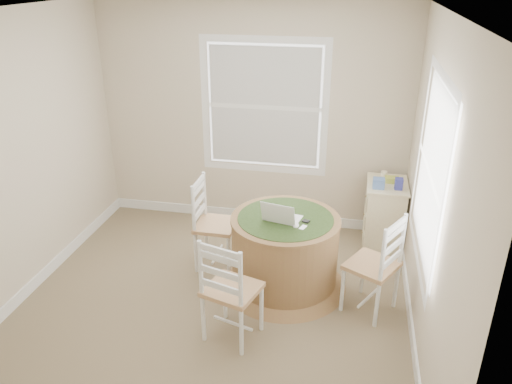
% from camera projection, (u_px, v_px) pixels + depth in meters
% --- Properties ---
extents(room, '(3.64, 3.64, 2.64)m').
position_uv_depth(room, '(231.00, 172.00, 4.25)').
color(room, '#857554').
rests_on(room, ground).
extents(round_table, '(1.22, 1.22, 0.75)m').
position_uv_depth(round_table, '(285.00, 249.00, 4.82)').
color(round_table, brown).
rests_on(round_table, ground).
extents(chair_left, '(0.40, 0.42, 0.95)m').
position_uv_depth(chair_left, '(216.00, 225.00, 5.13)').
color(chair_left, white).
rests_on(chair_left, ground).
extents(chair_near, '(0.52, 0.50, 0.95)m').
position_uv_depth(chair_near, '(232.00, 289.00, 4.11)').
color(chair_near, white).
rests_on(chair_near, ground).
extents(chair_right, '(0.55, 0.56, 0.95)m').
position_uv_depth(chair_right, '(372.00, 265.00, 4.44)').
color(chair_right, white).
rests_on(chair_right, ground).
extents(laptop, '(0.38, 0.35, 0.23)m').
position_uv_depth(laptop, '(282.00, 217.00, 4.63)').
color(laptop, white).
rests_on(laptop, round_table).
extents(mouse, '(0.09, 0.11, 0.03)m').
position_uv_depth(mouse, '(296.00, 225.00, 4.53)').
color(mouse, white).
rests_on(mouse, round_table).
extents(phone, '(0.07, 0.10, 0.02)m').
position_uv_depth(phone, '(303.00, 228.00, 4.50)').
color(phone, '#B7BABF').
rests_on(phone, round_table).
extents(keys, '(0.07, 0.07, 0.02)m').
position_uv_depth(keys, '(306.00, 222.00, 4.60)').
color(keys, black).
rests_on(keys, round_table).
extents(corner_chest, '(0.43, 0.58, 0.77)m').
position_uv_depth(corner_chest, '(384.00, 215.00, 5.51)').
color(corner_chest, '#F1ECB5').
rests_on(corner_chest, ground).
extents(tissue_box, '(0.12, 0.12, 0.10)m').
position_uv_depth(tissue_box, '(379.00, 183.00, 5.23)').
color(tissue_box, '#5175BA').
rests_on(tissue_box, corner_chest).
extents(box_yellow, '(0.15, 0.10, 0.06)m').
position_uv_depth(box_yellow, '(392.00, 180.00, 5.37)').
color(box_yellow, '#BAC345').
rests_on(box_yellow, corner_chest).
extents(box_blue, '(0.08, 0.08, 0.12)m').
position_uv_depth(box_blue, '(399.00, 184.00, 5.20)').
color(box_blue, '#34389C').
rests_on(box_blue, corner_chest).
extents(cup_cream, '(0.07, 0.07, 0.09)m').
position_uv_depth(cup_cream, '(384.00, 175.00, 5.45)').
color(cup_cream, beige).
rests_on(cup_cream, corner_chest).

